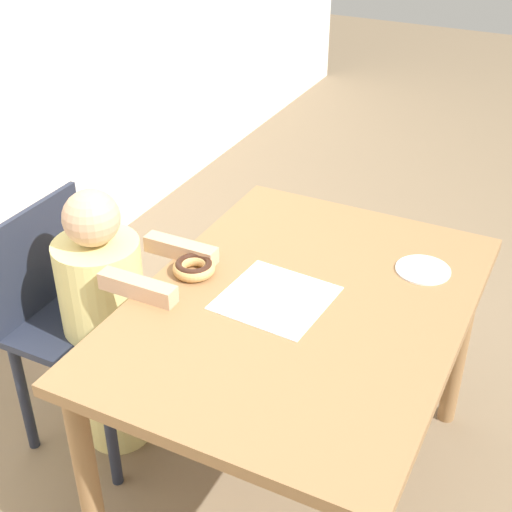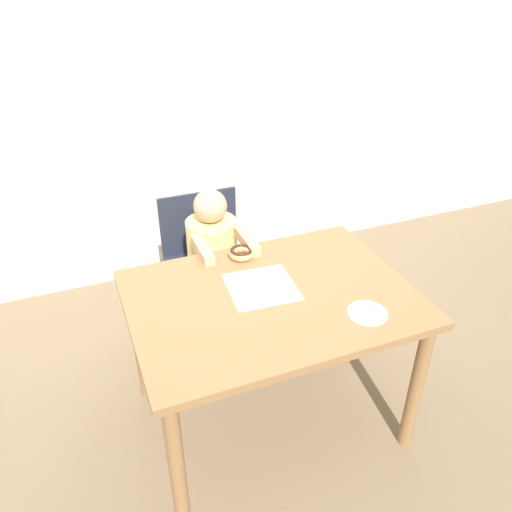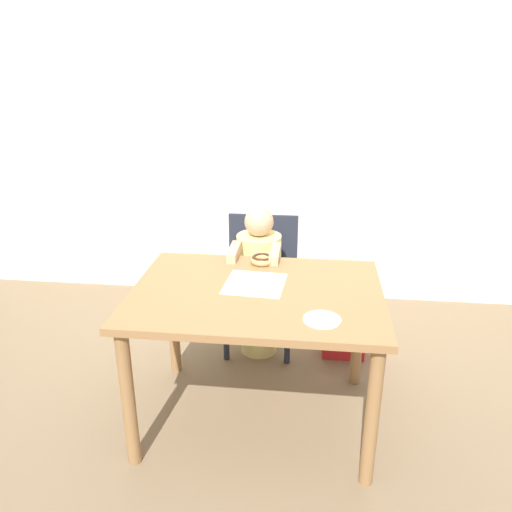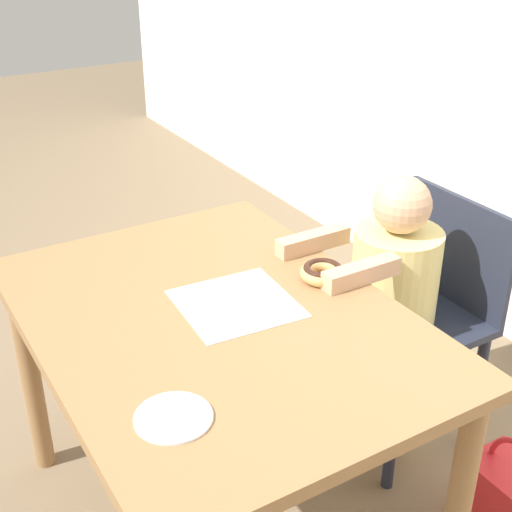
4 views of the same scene
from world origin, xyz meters
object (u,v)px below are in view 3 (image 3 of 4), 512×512
at_px(chair, 261,278).
at_px(donut, 262,259).
at_px(child_figure, 259,284).
at_px(handbag, 344,334).

relative_size(chair, donut, 6.70).
xyz_separation_m(child_figure, donut, (0.05, -0.30, 0.28)).
height_order(chair, child_figure, child_figure).
height_order(chair, handbag, chair).
bearing_deg(donut, child_figure, 99.34).
bearing_deg(donut, chair, 96.80).
relative_size(child_figure, donut, 7.67).
relative_size(chair, child_figure, 0.87).
height_order(donut, handbag, donut).
xyz_separation_m(chair, child_figure, (-0.00, -0.11, 0.01)).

